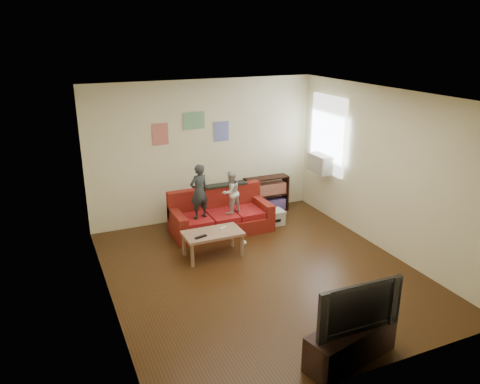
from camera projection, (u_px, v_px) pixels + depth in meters
name	position (u px, v px, depth m)	size (l,w,h in m)	color
room_shell	(262.00, 189.00, 6.81)	(4.52, 5.02, 2.72)	#3F250F
sofa	(220.00, 217.00, 8.67)	(1.82, 0.84, 0.80)	maroon
child_a	(199.00, 192.00, 8.15)	(0.36, 0.24, 0.99)	#272C2E
child_b	(231.00, 192.00, 8.41)	(0.39, 0.30, 0.80)	silver
coffee_table	(213.00, 236.00, 7.63)	(0.95, 0.53, 0.43)	#99755A
remote	(201.00, 237.00, 7.41)	(0.21, 0.05, 0.02)	black
game_controller	(223.00, 228.00, 7.73)	(0.14, 0.04, 0.03)	white
bookshelf	(266.00, 196.00, 9.55)	(0.92, 0.28, 0.74)	black
window	(328.00, 135.00, 8.99)	(0.04, 1.08, 1.48)	white
ac_unit	(321.00, 163.00, 9.13)	(0.28, 0.55, 0.35)	#B7B2A3
artwork_left	(160.00, 134.00, 8.51)	(0.30, 0.01, 0.40)	#D87266
artwork_center	(194.00, 121.00, 8.69)	(0.42, 0.01, 0.32)	#72B27F
artwork_right	(221.00, 131.00, 8.98)	(0.30, 0.01, 0.38)	#727FCC
file_box	(273.00, 217.00, 8.97)	(0.41, 0.31, 0.28)	silver
tv_stand	(351.00, 343.00, 5.25)	(1.15, 0.38, 0.43)	black
television	(354.00, 304.00, 5.08)	(1.04, 0.14, 0.60)	black
tissue	(244.00, 243.00, 8.12)	(0.09, 0.09, 0.09)	silver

